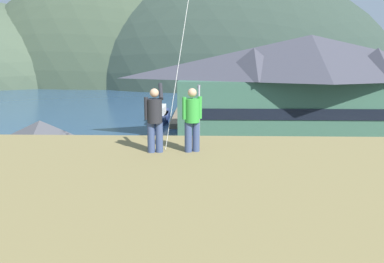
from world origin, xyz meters
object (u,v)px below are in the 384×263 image
object	(u,v)px
harbor_lodge	(309,86)
parked_car_mid_row_far	(342,207)
wharf_dock	(184,117)
moored_boat_inner_slip	(160,114)
parked_car_mid_row_near	(264,179)
parked_car_front_row_end	(384,180)
parking_light_pole	(199,123)
storage_shed_near_lot	(43,157)
person_kite_flyer	(155,118)
moored_boat_wharfside	(160,117)
person_companion	(192,118)
parked_car_front_row_silver	(200,173)
moored_boat_outer_mooring	(208,119)

from	to	relation	value
harbor_lodge	parked_car_mid_row_far	world-z (taller)	harbor_lodge
wharf_dock	moored_boat_inner_slip	size ratio (longest dim) A/B	1.89
wharf_dock	parked_car_mid_row_near	bearing A→B (deg)	-76.94
parked_car_front_row_end	parking_light_pole	world-z (taller)	parking_light_pole
storage_shed_near_lot	wharf_dock	distance (m)	31.76
parked_car_front_row_end	parking_light_pole	xyz separation A→B (m)	(-12.72, 4.30, 3.09)
parking_light_pole	person_kite_flyer	distance (m)	19.66
harbor_lodge	parked_car_mid_row_far	distance (m)	21.92
wharf_dock	moored_boat_wharfside	distance (m)	4.08
person_companion	parked_car_mid_row_far	bearing A→B (deg)	50.91
moored_boat_inner_slip	parked_car_front_row_end	bearing A→B (deg)	-58.27
harbor_lodge	moored_boat_inner_slip	size ratio (longest dim) A/B	3.68
parked_car_front_row_end	parked_car_front_row_silver	distance (m)	12.70
moored_boat_outer_mooring	parked_car_front_row_silver	distance (m)	24.90
person_kite_flyer	moored_boat_wharfside	bearing A→B (deg)	96.44
storage_shed_near_lot	person_companion	world-z (taller)	person_companion
storage_shed_near_lot	moored_boat_outer_mooring	size ratio (longest dim) A/B	0.94
wharf_dock	moored_boat_inner_slip	xyz separation A→B (m)	(-3.61, 0.29, 0.37)
storage_shed_near_lot	parked_car_front_row_end	size ratio (longest dim) A/B	1.43
moored_boat_wharfside	parked_car_front_row_silver	size ratio (longest dim) A/B	1.65
parked_car_mid_row_far	storage_shed_near_lot	bearing A→B (deg)	167.27
parked_car_front_row_silver	moored_boat_outer_mooring	bearing A→B (deg)	87.90
parked_car_front_row_silver	person_companion	distance (m)	17.50
harbor_lodge	person_kite_flyer	distance (m)	33.73
harbor_lodge	storage_shed_near_lot	xyz separation A→B (m)	(-22.27, -16.81, -3.39)
moored_boat_outer_mooring	moored_boat_wharfside	bearing A→B (deg)	165.89
harbor_lodge	person_companion	distance (m)	33.27
parked_car_mid_row_near	parking_light_pole	world-z (taller)	parking_light_pole
moored_boat_inner_slip	person_companion	xyz separation A→B (m)	(6.00, -45.17, 7.12)
moored_boat_wharfside	person_companion	xyz separation A→B (m)	(5.84, -42.74, 7.12)
moored_boat_wharfside	moored_boat_inner_slip	xyz separation A→B (m)	(-0.16, 2.43, 0.00)
moored_boat_wharfside	parked_car_front_row_silver	world-z (taller)	moored_boat_wharfside
moored_boat_inner_slip	storage_shed_near_lot	bearing A→B (deg)	-98.33
harbor_lodge	moored_boat_wharfside	size ratio (longest dim) A/B	4.22
parked_car_mid_row_far	parked_car_front_row_silver	bearing A→B (deg)	143.01
person_kite_flyer	parked_car_mid_row_far	bearing A→B (deg)	47.89
harbor_lodge	parking_light_pole	xyz separation A→B (m)	(-11.75, -11.89, -1.93)
moored_boat_wharfside	person_companion	bearing A→B (deg)	-82.22
moored_boat_wharfside	parking_light_pole	world-z (taller)	parking_light_pole
harbor_lodge	parked_car_mid_row_near	size ratio (longest dim) A/B	6.85
parked_car_mid_row_near	storage_shed_near_lot	bearing A→B (deg)	-177.76
parked_car_mid_row_far	parking_light_pole	bearing A→B (deg)	131.78
storage_shed_near_lot	parked_car_front_row_end	world-z (taller)	storage_shed_near_lot
parked_car_mid_row_far	person_kite_flyer	distance (m)	15.27
moored_boat_wharfside	parked_car_mid_row_far	world-z (taller)	moored_boat_wharfside
storage_shed_near_lot	moored_boat_inner_slip	world-z (taller)	storage_shed_near_lot
parked_car_mid_row_far	parked_car_front_row_silver	xyz separation A→B (m)	(-8.08, 6.08, 0.00)
wharf_dock	moored_boat_outer_mooring	distance (m)	5.15
moored_boat_inner_slip	parked_car_mid_row_far	bearing A→B (deg)	-68.03
moored_boat_outer_mooring	parked_car_mid_row_far	xyz separation A→B (m)	(7.16, -30.97, 0.34)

